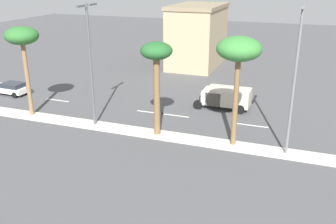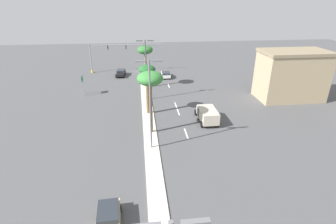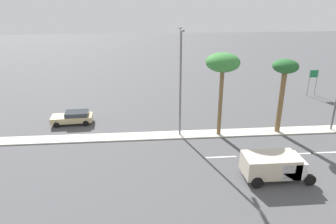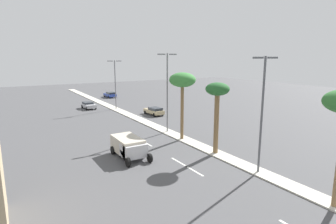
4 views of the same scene
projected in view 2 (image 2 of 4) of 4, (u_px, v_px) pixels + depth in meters
ground_plane at (152, 155)px, 30.85m from camera, size 160.00×160.00×0.00m
lane_stripe_rear at (164, 74)px, 62.30m from camera, size 0.20×2.80×0.01m
lane_stripe_left at (169, 86)px, 54.31m from camera, size 0.20×2.80×0.01m
lane_stripe_inboard at (176, 106)px, 44.58m from camera, size 0.20×2.80×0.01m
lane_stripe_outboard at (178, 112)px, 42.27m from camera, size 0.20×2.80×0.01m
lane_stripe_front at (186, 133)px, 35.62m from camera, size 0.20×2.80×0.01m
traffic_signal_gantry at (110, 53)px, 62.13m from camera, size 17.14×0.53×6.98m
directional_road_sign at (82, 82)px, 48.28m from camera, size 0.10×1.24×3.67m
commercial_building at (291, 75)px, 46.03m from camera, size 11.34×6.57×8.63m
palm_tree_outboard at (145, 51)px, 50.45m from camera, size 2.97×2.97×8.26m
palm_tree_left at (147, 74)px, 39.01m from camera, size 2.54×2.54×7.71m
palm_tree_front at (150, 80)px, 32.88m from camera, size 3.31×3.31×8.46m
street_lamp_front at (146, 66)px, 44.59m from camera, size 2.90×0.24×10.40m
street_lamp_left at (150, 100)px, 29.62m from camera, size 2.90×0.24×10.83m
sedan_black_far at (121, 73)px, 60.81m from camera, size 2.24×4.53×1.34m
sedan_tan_left at (108, 219)px, 21.01m from camera, size 2.23×4.57×1.42m
sedan_white_rear at (166, 74)px, 59.56m from camera, size 2.17×4.30×1.34m
box_truck at (207, 114)px, 38.62m from camera, size 2.63×5.39×2.06m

